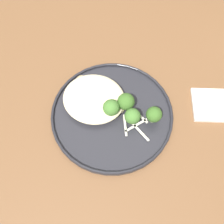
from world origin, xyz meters
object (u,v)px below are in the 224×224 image
object	(u,v)px
broccoli_floret_tall_stalk	(132,116)
seared_scallop_front_small	(117,108)
broccoli_floret_rear_charred	(154,115)
broccoli_floret_center_pile	(111,108)
dinner_plate	(112,114)
seared_scallop_left_edge	(82,81)
seared_scallop_on_noodles	(95,101)
folded_napkin	(223,105)
seared_scallop_tiny_bay	(110,101)
broccoli_floret_right_tilted	(126,102)

from	to	relation	value
broccoli_floret_tall_stalk	seared_scallop_front_small	bearing A→B (deg)	-25.65
broccoli_floret_rear_charred	broccoli_floret_tall_stalk	distance (m)	0.05
broccoli_floret_center_pile	broccoli_floret_rear_charred	bearing A→B (deg)	-172.47
dinner_plate	seared_scallop_left_edge	size ratio (longest dim) A/B	11.16
broccoli_floret_tall_stalk	broccoli_floret_center_pile	xyz separation A→B (m)	(0.05, -0.00, 0.00)
seared_scallop_on_noodles	broccoli_floret_center_pile	xyz separation A→B (m)	(-0.05, 0.02, 0.02)
broccoli_floret_rear_charred	folded_napkin	bearing A→B (deg)	-149.86
folded_napkin	broccoli_floret_tall_stalk	bearing A→B (deg)	28.25
broccoli_floret_rear_charred	broccoli_floret_center_pile	distance (m)	0.10
broccoli_floret_rear_charred	broccoli_floret_tall_stalk	world-z (taller)	broccoli_floret_rear_charred
folded_napkin	broccoli_floret_center_pile	bearing A→B (deg)	22.32
broccoli_floret_rear_charred	broccoli_floret_tall_stalk	size ratio (longest dim) A/B	1.03
seared_scallop_on_noodles	broccoli_floret_tall_stalk	world-z (taller)	broccoli_floret_tall_stalk
seared_scallop_tiny_bay	seared_scallop_on_noodles	distance (m)	0.04
seared_scallop_tiny_bay	broccoli_floret_rear_charred	xyz separation A→B (m)	(-0.11, 0.01, 0.02)
dinner_plate	broccoli_floret_tall_stalk	size ratio (longest dim) A/B	6.01
broccoli_floret_right_tilted	broccoli_floret_rear_charred	xyz separation A→B (m)	(-0.07, 0.01, -0.00)
seared_scallop_front_small	folded_napkin	bearing A→B (deg)	-159.83
seared_scallop_front_small	broccoli_floret_right_tilted	world-z (taller)	broccoli_floret_right_tilted
seared_scallop_on_noodles	seared_scallop_front_small	bearing A→B (deg)	178.68
seared_scallop_left_edge	broccoli_floret_right_tilted	size ratio (longest dim) A/B	0.49
broccoli_floret_right_tilted	broccoli_floret_tall_stalk	xyz separation A→B (m)	(-0.02, 0.03, -0.00)
dinner_plate	broccoli_floret_tall_stalk	bearing A→B (deg)	173.27
seared_scallop_front_small	broccoli_floret_center_pile	bearing A→B (deg)	54.49
broccoli_floret_rear_charred	broccoli_floret_tall_stalk	bearing A→B (deg)	21.07
seared_scallop_tiny_bay	broccoli_floret_right_tilted	world-z (taller)	broccoli_floret_right_tilted
seared_scallop_front_small	broccoli_floret_tall_stalk	xyz separation A→B (m)	(-0.04, 0.02, 0.02)
seared_scallop_on_noodles	folded_napkin	xyz separation A→B (m)	(-0.30, -0.09, -0.02)
broccoli_floret_center_pile	dinner_plate	bearing A→B (deg)	-140.52
seared_scallop_left_edge	seared_scallop_tiny_bay	xyz separation A→B (m)	(-0.08, 0.03, 0.00)
broccoli_floret_tall_stalk	folded_napkin	size ratio (longest dim) A/B	0.32
seared_scallop_left_edge	broccoli_floret_tall_stalk	xyz separation A→B (m)	(-0.15, 0.06, 0.02)
broccoli_floret_tall_stalk	folded_napkin	xyz separation A→B (m)	(-0.20, -0.11, -0.03)
dinner_plate	broccoli_floret_rear_charred	world-z (taller)	broccoli_floret_rear_charred
broccoli_floret_center_pile	seared_scallop_front_small	bearing A→B (deg)	-125.51
broccoli_floret_right_tilted	broccoli_floret_rear_charred	world-z (taller)	broccoli_floret_right_tilted
dinner_plate	seared_scallop_front_small	distance (m)	0.02
broccoli_floret_right_tilted	dinner_plate	bearing A→B (deg)	42.40
dinner_plate	seared_scallop_on_noodles	distance (m)	0.05
broccoli_floret_rear_charred	broccoli_floret_center_pile	size ratio (longest dim) A/B	0.93
broccoli_floret_rear_charred	folded_napkin	world-z (taller)	broccoli_floret_rear_charred
seared_scallop_on_noodles	broccoli_floret_right_tilted	xyz separation A→B (m)	(-0.07, -0.01, 0.02)
broccoli_floret_center_pile	broccoli_floret_right_tilted	bearing A→B (deg)	-137.76
seared_scallop_front_small	broccoli_floret_rear_charred	xyz separation A→B (m)	(-0.09, 0.00, 0.02)
seared_scallop_tiny_bay	seared_scallop_left_edge	bearing A→B (deg)	-21.11
seared_scallop_tiny_bay	seared_scallop_on_noodles	world-z (taller)	seared_scallop_tiny_bay
seared_scallop_tiny_bay	broccoli_floret_center_pile	distance (m)	0.04
seared_scallop_front_small	broccoli_floret_center_pile	xyz separation A→B (m)	(0.01, 0.01, 0.02)
seared_scallop_tiny_bay	seared_scallop_front_small	distance (m)	0.02
seared_scallop_left_edge	dinner_plate	bearing A→B (deg)	148.53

